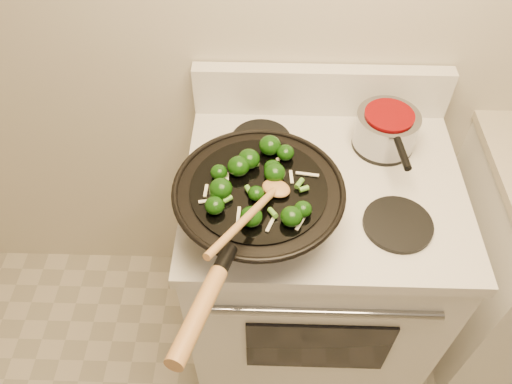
{
  "coord_description": "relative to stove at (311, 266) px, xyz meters",
  "views": [
    {
      "loc": [
        -0.45,
        0.24,
        1.96
      ],
      "look_at": [
        -0.47,
        1.03,
        1.03
      ],
      "focal_mm": 35.0,
      "sensor_mm": 36.0,
      "label": 1
    }
  ],
  "objects": [
    {
      "name": "stove",
      "position": [
        0.0,
        0.0,
        0.0
      ],
      "size": [
        0.78,
        0.67,
        1.08
      ],
      "color": "white",
      "rests_on": "ground"
    },
    {
      "name": "wok",
      "position": [
        -0.18,
        -0.16,
        0.53
      ],
      "size": [
        0.42,
        0.68,
        0.22
      ],
      "color": "black",
      "rests_on": "stove"
    },
    {
      "name": "stirfry",
      "position": [
        -0.19,
        -0.15,
        0.61
      ],
      "size": [
        0.29,
        0.28,
        0.05
      ],
      "color": "black",
      "rests_on": "wok"
    },
    {
      "name": "wooden_spoon",
      "position": [
        -0.18,
        -0.24,
        0.62
      ],
      "size": [
        0.19,
        0.3,
        0.1
      ],
      "color": "#AE7A44",
      "rests_on": "wok"
    },
    {
      "name": "saucepan",
      "position": [
        0.18,
        0.15,
        0.52
      ],
      "size": [
        0.18,
        0.29,
        0.11
      ],
      "color": "gray",
      "rests_on": "stove"
    }
  ]
}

